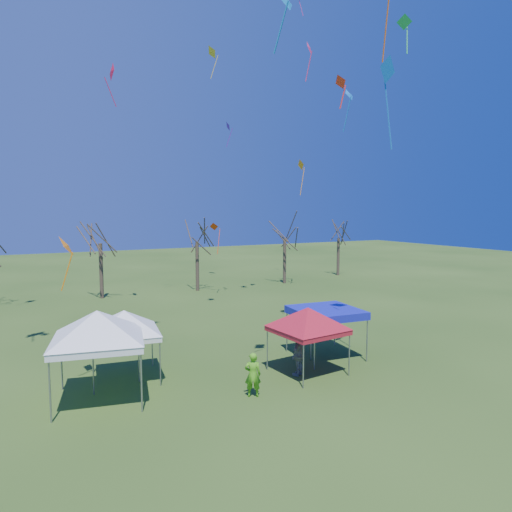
{
  "coord_description": "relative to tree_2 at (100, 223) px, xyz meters",
  "views": [
    {
      "loc": [
        -8.44,
        -15.17,
        7.43
      ],
      "look_at": [
        1.08,
        3.0,
        5.34
      ],
      "focal_mm": 32.0,
      "sensor_mm": 36.0,
      "label": 1
    }
  ],
  "objects": [
    {
      "name": "ground",
      "position": [
        2.37,
        -24.38,
        -6.29
      ],
      "size": [
        140.0,
        140.0,
        0.0
      ],
      "primitive_type": "plane",
      "color": "#2A4716",
      "rests_on": "ground"
    },
    {
      "name": "tree_2",
      "position": [
        0.0,
        0.0,
        0.0
      ],
      "size": [
        3.71,
        3.71,
        8.18
      ],
      "color": "#3D2D21",
      "rests_on": "ground"
    },
    {
      "name": "tree_3",
      "position": [
        8.4,
        -0.33,
        -0.21
      ],
      "size": [
        3.59,
        3.59,
        7.91
      ],
      "color": "#3D2D21",
      "rests_on": "ground"
    },
    {
      "name": "tree_4",
      "position": [
        17.72,
        -0.38,
        -0.23
      ],
      "size": [
        3.58,
        3.58,
        7.89
      ],
      "color": "#3D2D21",
      "rests_on": "ground"
    },
    {
      "name": "tree_5",
      "position": [
        26.09,
        1.69,
        -0.56
      ],
      "size": [
        3.39,
        3.39,
        7.46
      ],
      "color": "#3D2D21",
      "rests_on": "ground"
    },
    {
      "name": "tent_white_west",
      "position": [
        -3.51,
        -21.48,
        -2.96
      ],
      "size": [
        4.59,
        4.59,
        4.13
      ],
      "rotation": [
        0.0,
        0.0,
        -0.2
      ],
      "color": "gray",
      "rests_on": "ground"
    },
    {
      "name": "tent_white_mid",
      "position": [
        -2.13,
        -19.66,
        -3.42
      ],
      "size": [
        3.99,
        3.99,
        3.55
      ],
      "rotation": [
        0.0,
        0.0,
        -0.14
      ],
      "color": "gray",
      "rests_on": "ground"
    },
    {
      "name": "tent_red",
      "position": [
        5.38,
        -22.76,
        -3.45
      ],
      "size": [
        3.97,
        3.97,
        3.52
      ],
      "rotation": [
        0.0,
        0.0,
        0.1
      ],
      "color": "gray",
      "rests_on": "ground"
    },
    {
      "name": "tent_blue",
      "position": [
        7.51,
        -21.22,
        -4.02
      ],
      "size": [
        3.42,
        3.42,
        2.47
      ],
      "rotation": [
        0.0,
        0.0,
        -0.1
      ],
      "color": "gray",
      "rests_on": "ground"
    },
    {
      "name": "person_green",
      "position": [
        1.96,
        -23.95,
        -5.4
      ],
      "size": [
        0.77,
        0.66,
        1.79
      ],
      "primitive_type": "imported",
      "rotation": [
        0.0,
        0.0,
        2.71
      ],
      "color": "#52AD1B",
      "rests_on": "ground"
    },
    {
      "name": "person_grey",
      "position": [
        4.86,
        -22.82,
        -5.35
      ],
      "size": [
        1.18,
        0.94,
        1.88
      ],
      "primitive_type": "imported",
      "rotation": [
        0.0,
        0.0,
        3.66
      ],
      "color": "slate",
      "rests_on": "ground"
    },
    {
      "name": "kite_11",
      "position": [
        0.07,
        -6.66,
        10.42
      ],
      "size": [
        0.77,
        1.3,
        2.86
      ],
      "rotation": [
        0.0,
        0.0,
        4.78
      ],
      "color": "red",
      "rests_on": "ground"
    },
    {
      "name": "kite_18",
      "position": [
        8.32,
        -18.31,
        9.73
      ],
      "size": [
        0.85,
        0.8,
        2.17
      ],
      "rotation": [
        0.0,
        0.0,
        0.71
      ],
      "color": "#D72F62",
      "rests_on": "ground"
    },
    {
      "name": "kite_25",
      "position": [
        7.92,
        -21.57,
        7.17
      ],
      "size": [
        0.46,
        0.76,
        1.65
      ],
      "rotation": [
        0.0,
        0.0,
        1.61
      ],
      "color": "red",
      "rests_on": "ground"
    },
    {
      "name": "kite_19",
      "position": [
        8.91,
        -6.33,
        7.57
      ],
      "size": [
        0.54,
        0.79,
        2.02
      ],
      "rotation": [
        0.0,
        0.0,
        1.41
      ],
      "color": "#5018A9",
      "rests_on": "ground"
    },
    {
      "name": "kite_12",
      "position": [
        16.97,
        -4.42,
        5.12
      ],
      "size": [
        0.45,
        1.05,
        3.27
      ],
      "rotation": [
        0.0,
        0.0,
        1.53
      ],
      "color": "orange",
      "rests_on": "ground"
    },
    {
      "name": "kite_22",
      "position": [
        8.97,
        -3.15,
        -0.4
      ],
      "size": [
        1.05,
        1.02,
        2.72
      ],
      "rotation": [
        0.0,
        0.0,
        2.45
      ],
      "color": "red",
      "rests_on": "ground"
    },
    {
      "name": "kite_9",
      "position": [
        8.85,
        -24.62,
        8.97
      ],
      "size": [
        0.67,
        0.61,
        1.67
      ],
      "rotation": [
        0.0,
        0.0,
        2.46
      ],
      "color": "green",
      "rests_on": "ground"
    },
    {
      "name": "kite_3",
      "position": [
        10.56,
        0.81,
        15.52
      ],
      "size": [
        0.87,
        1.34,
        3.09
      ],
      "rotation": [
        0.0,
        0.0,
        1.64
      ],
      "color": "gold",
      "rests_on": "ground"
    },
    {
      "name": "kite_17",
      "position": [
        11.19,
        -18.16,
        7.65
      ],
      "size": [
        0.93,
        0.74,
        2.47
      ],
      "rotation": [
        0.0,
        0.0,
        0.35
      ],
      "color": "blue",
      "rests_on": "ground"
    },
    {
      "name": "kite_27",
      "position": [
        2.92,
        -24.7,
        8.67
      ],
      "size": [
        1.09,
        0.89,
        2.36
      ],
      "rotation": [
        0.0,
        0.0,
        0.44
      ],
      "color": "#127CC9",
      "rests_on": "ground"
    },
    {
      "name": "kite_5",
      "position": [
        7.84,
        -24.71,
        6.87
      ],
      "size": [
        1.2,
        0.6,
        3.85
      ],
      "rotation": [
        0.0,
        0.0,
        3.42
      ],
      "color": "blue",
      "rests_on": "ground"
    },
    {
      "name": "kite_1",
      "position": [
        -4.34,
        -19.99,
        -0.32
      ],
      "size": [
        0.86,
        1.11,
        2.21
      ],
      "rotation": [
        0.0,
        0.0,
        1.31
      ],
      "color": "orange",
      "rests_on": "ground"
    }
  ]
}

